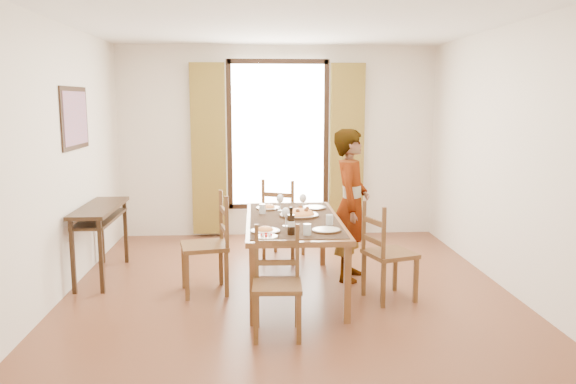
{
  "coord_description": "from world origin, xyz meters",
  "views": [
    {
      "loc": [
        -0.34,
        -5.52,
        1.94
      ],
      "look_at": [
        0.01,
        0.19,
        1.0
      ],
      "focal_mm": 35.0,
      "sensor_mm": 36.0,
      "label": 1
    }
  ],
  "objects": [
    {
      "name": "tumbler_a",
      "position": [
        0.37,
        -0.29,
        0.81
      ],
      "size": [
        0.07,
        0.07,
        0.1
      ],
      "primitive_type": "cylinder",
      "color": "silver",
      "rests_on": "dining_table"
    },
    {
      "name": "man",
      "position": [
        0.7,
        0.39,
        0.82
      ],
      "size": [
        0.82,
        0.73,
        1.64
      ],
      "primitive_type": "imported",
      "rotation": [
        0.0,
        0.0,
        1.27
      ],
      "color": "gray",
      "rests_on": "ground"
    },
    {
      "name": "tumbler_b",
      "position": [
        -0.26,
        0.3,
        0.81
      ],
      "size": [
        0.07,
        0.07,
        0.1
      ],
      "primitive_type": "cylinder",
      "color": "silver",
      "rests_on": "dining_table"
    },
    {
      "name": "pasta_platter",
      "position": [
        0.12,
        0.12,
        0.81
      ],
      "size": [
        0.4,
        0.4,
        0.1
      ],
      "primitive_type": null,
      "color": "orange",
      "rests_on": "dining_table"
    },
    {
      "name": "chair_north",
      "position": [
        0.0,
        1.24,
        0.46
      ],
      "size": [
        0.58,
        0.58,
        1.0
      ],
      "rotation": [
        0.0,
        0.0,
        2.72
      ],
      "color": "brown",
      "rests_on": "ground"
    },
    {
      "name": "plate_se",
      "position": [
        0.31,
        -0.55,
        0.78
      ],
      "size": [
        0.27,
        0.27,
        0.05
      ],
      "primitive_type": null,
      "color": "silver",
      "rests_on": "dining_table"
    },
    {
      "name": "plate_sw",
      "position": [
        -0.25,
        -0.55,
        0.78
      ],
      "size": [
        0.27,
        0.27,
        0.05
      ],
      "primitive_type": null,
      "color": "silver",
      "rests_on": "dining_table"
    },
    {
      "name": "dining_table",
      "position": [
        0.05,
        0.02,
        0.69
      ],
      "size": [
        0.94,
        1.89,
        0.76
      ],
      "color": "brown",
      "rests_on": "ground"
    },
    {
      "name": "chair_west",
      "position": [
        -0.82,
        0.02,
        0.47
      ],
      "size": [
        0.53,
        0.53,
        1.02
      ],
      "rotation": [
        0.0,
        0.0,
        -1.37
      ],
      "color": "brown",
      "rests_on": "ground"
    },
    {
      "name": "wine_bottle",
      "position": [
        -0.02,
        -0.66,
        0.88
      ],
      "size": [
        0.07,
        0.07,
        0.25
      ],
      "primitive_type": null,
      "color": "black",
      "rests_on": "dining_table"
    },
    {
      "name": "wine_glass_a",
      "position": [
        -0.05,
        -0.34,
        0.85
      ],
      "size": [
        0.08,
        0.08,
        0.18
      ],
      "primitive_type": null,
      "color": "white",
      "rests_on": "dining_table"
    },
    {
      "name": "wine_glass_b",
      "position": [
        0.18,
        0.43,
        0.85
      ],
      "size": [
        0.08,
        0.08,
        0.18
      ],
      "primitive_type": null,
      "color": "white",
      "rests_on": "dining_table"
    },
    {
      "name": "chair_south",
      "position": [
        -0.16,
        -1.06,
        0.42
      ],
      "size": [
        0.42,
        0.42,
        0.91
      ],
      "rotation": [
        0.0,
        0.0,
        -0.04
      ],
      "color": "brown",
      "rests_on": "ground"
    },
    {
      "name": "chair_east",
      "position": [
        0.94,
        -0.3,
        0.45
      ],
      "size": [
        0.54,
        0.54,
        0.97
      ],
      "rotation": [
        0.0,
        0.0,
        1.9
      ],
      "color": "brown",
      "rests_on": "ground"
    },
    {
      "name": "plate_ne",
      "position": [
        0.31,
        0.54,
        0.78
      ],
      "size": [
        0.27,
        0.27,
        0.05
      ],
      "primitive_type": null,
      "color": "silver",
      "rests_on": "dining_table"
    },
    {
      "name": "plate_nw",
      "position": [
        -0.19,
        0.55,
        0.78
      ],
      "size": [
        0.27,
        0.27,
        0.05
      ],
      "primitive_type": null,
      "color": "silver",
      "rests_on": "dining_table"
    },
    {
      "name": "ground",
      "position": [
        0.0,
        0.0,
        0.0
      ],
      "size": [
        5.0,
        5.0,
        0.0
      ],
      "primitive_type": "plane",
      "color": "brown",
      "rests_on": "ground"
    },
    {
      "name": "tumbler_c",
      "position": [
        0.12,
        -0.69,
        0.81
      ],
      "size": [
        0.07,
        0.07,
        0.1
      ],
      "primitive_type": "cylinder",
      "color": "silver",
      "rests_on": "dining_table"
    },
    {
      "name": "caprese_plate",
      "position": [
        -0.24,
        -0.76,
        0.78
      ],
      "size": [
        0.2,
        0.2,
        0.04
      ],
      "primitive_type": null,
      "color": "silver",
      "rests_on": "dining_table"
    },
    {
      "name": "room_shell",
      "position": [
        -0.0,
        0.13,
        1.54
      ],
      "size": [
        4.6,
        5.1,
        2.74
      ],
      "color": "silver",
      "rests_on": "ground"
    },
    {
      "name": "console_table",
      "position": [
        -2.03,
        0.6,
        0.68
      ],
      "size": [
        0.38,
        1.2,
        0.8
      ],
      "color": "#332011",
      "rests_on": "ground"
    },
    {
      "name": "wine_glass_c",
      "position": [
        -0.07,
        0.43,
        0.85
      ],
      "size": [
        0.08,
        0.08,
        0.18
      ],
      "primitive_type": null,
      "color": "white",
      "rests_on": "dining_table"
    }
  ]
}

